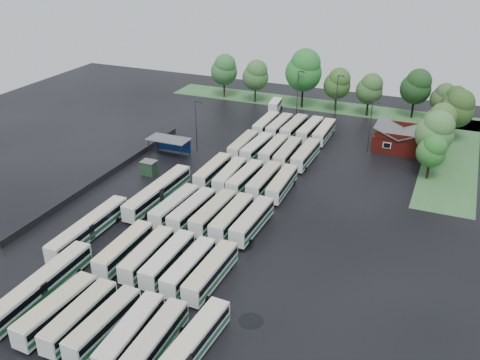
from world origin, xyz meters
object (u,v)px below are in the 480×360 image
at_px(artic_bus_east, 183,356).
at_px(minibus, 275,105).
at_px(brick_building, 400,141).
at_px(artic_bus_west_a, 42,286).

xyz_separation_m(artic_bus_east, minibus, (-19.63, 83.04, -0.27)).
height_order(artic_bus_east, minibus, artic_bus_east).
bearing_deg(artic_bus_east, minibus, 106.08).
height_order(brick_building, minibus, brick_building).
relative_size(artic_bus_east, minibus, 2.71).
relative_size(brick_building, artic_bus_east, 0.60).
distance_m(brick_building, artic_bus_west_a, 73.75).
distance_m(brick_building, minibus, 34.26).
xyz_separation_m(artic_bus_west_a, artic_bus_east, (21.35, -3.65, -0.00)).
bearing_deg(brick_building, minibus, 156.74).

